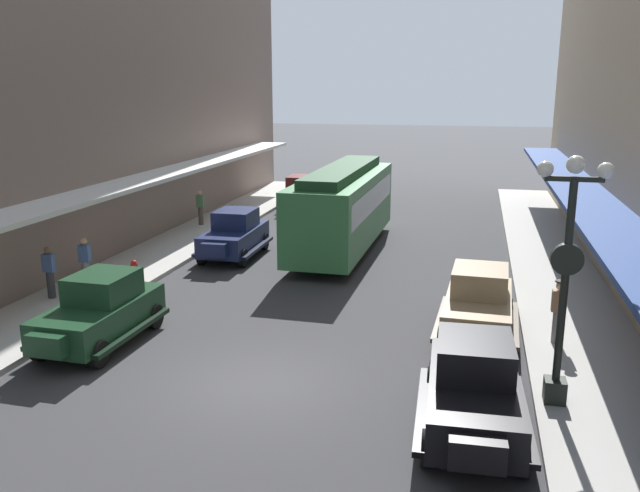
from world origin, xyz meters
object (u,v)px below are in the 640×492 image
Objects in this scene: streetcar at (343,205)px; pedestrian_3 at (50,272)px; pedestrian_0 at (201,207)px; lamp_post_with_clock at (566,272)px; pedestrian_2 at (85,262)px; parked_car_0 at (234,233)px; fire_hydrant at (134,272)px; parked_car_4 at (100,309)px; pedestrian_1 at (558,311)px; parked_car_1 at (478,302)px; parked_car_3 at (303,192)px; parked_car_2 at (474,387)px.

streetcar is 11.44m from pedestrian_3.
lamp_post_with_clock is at bearing -46.05° from pedestrian_0.
pedestrian_0 is at bearing 91.80° from pedestrian_2.
streetcar reaches higher than pedestrian_3.
parked_car_0 is at bearing 136.90° from lamp_post_with_clock.
fire_hydrant is at bearing -130.96° from streetcar.
parked_car_4 is 2.62× the size of pedestrian_0.
pedestrian_1 is at bearing -49.87° from streetcar.
parked_car_1 is 2.03m from pedestrian_1.
parked_car_1 is at bearing 0.93° from pedestrian_3.
pedestrian_3 is (-3.55, -17.28, 0.05)m from parked_car_3.
pedestrian_0 is (-3.25, 13.97, 0.05)m from parked_car_4.
pedestrian_2 reaches higher than fire_hydrant.
parked_car_0 is at bearing 148.90° from pedestrian_1.
lamp_post_with_clock reaches higher than parked_car_0.
fire_hydrant is at bearing 24.74° from pedestrian_2.
parked_car_3 is 20.87m from pedestrian_1.
pedestrian_2 is (-14.52, 1.52, -0.02)m from pedestrian_1.
parked_car_1 and parked_car_3 have the same top height.
pedestrian_0 is (-14.45, 14.99, -2.00)m from lamp_post_with_clock.
pedestrian_3 is at bearing -101.60° from parked_car_3.
pedestrian_3 is (-12.94, -0.21, 0.05)m from parked_car_1.
parked_car_1 is 12.59m from pedestrian_2.
parked_car_3 is (-9.33, 22.28, 0.00)m from parked_car_2.
lamp_post_with_clock is at bearing -62.26° from parked_car_3.
fire_hydrant is (-1.78, -4.69, -0.38)m from parked_car_0.
pedestrian_3 is at bearing 165.97° from lamp_post_with_clock.
parked_car_1 and parked_car_2 have the same top height.
parked_car_4 is 2.62× the size of pedestrian_3.
parked_car_2 is at bearing -51.36° from parked_car_0.
streetcar is (3.98, -8.72, 0.96)m from parked_car_3.
streetcar is 5.88× the size of pedestrian_2.
parked_car_3 is at bearing 118.84° from parked_car_1.
lamp_post_with_clock is 3.97m from pedestrian_1.
pedestrian_1 is at bearing 66.75° from parked_car_2.
parked_car_0 reaches higher than pedestrian_2.
streetcar is at bearing -65.44° from parked_car_3.
parked_car_2 is at bearing -68.50° from streetcar.
streetcar is 8.86m from fire_hydrant.
parked_car_2 is at bearing -113.25° from pedestrian_1.
parked_car_0 reaches higher than fire_hydrant.
parked_car_0 is 13.27m from pedestrian_1.
parked_car_2 is 24.15m from parked_car_3.
streetcar is at bearing 119.90° from lamp_post_with_clock.
fire_hydrant is 0.49× the size of pedestrian_1.
streetcar is 10.21m from pedestrian_2.
pedestrian_0 is (-12.78, 16.36, 0.05)m from parked_car_2.
parked_car_0 is 6.20m from pedestrian_2.
parked_car_0 reaches higher than pedestrian_1.
fire_hydrant is (-11.15, 1.74, -0.38)m from parked_car_1.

